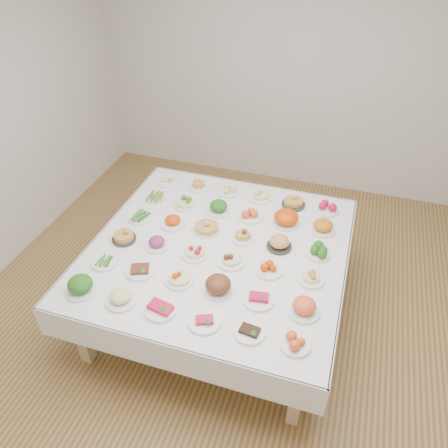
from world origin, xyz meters
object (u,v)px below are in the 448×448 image
(display_table, at_px, (218,253))
(dish_35, at_px, (327,206))
(dish_0, at_px, (80,285))
(dish_18, at_px, (140,217))

(display_table, relative_size, dish_35, 9.03)
(dish_0, xyz_separation_m, dish_35, (1.58, 1.58, -0.01))
(dish_35, bearing_deg, display_table, -134.63)
(display_table, xyz_separation_m, dish_0, (-0.80, -0.79, 0.13))
(display_table, bearing_deg, dish_0, -135.44)
(dish_35, bearing_deg, dish_0, -135.03)
(display_table, distance_m, dish_35, 1.12)
(dish_0, relative_size, dish_35, 0.99)
(dish_0, bearing_deg, dish_35, 44.97)
(dish_35, bearing_deg, dish_18, -157.79)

